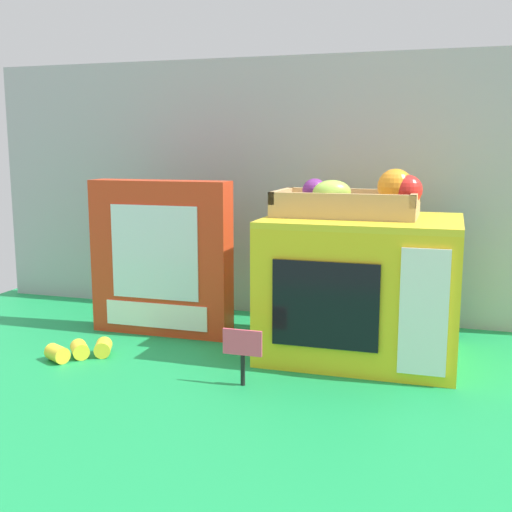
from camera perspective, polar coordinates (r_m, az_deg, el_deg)
ground_plane at (r=1.33m, az=0.91°, el=-8.10°), size 1.70×1.70×0.00m
display_back_panel at (r=1.54m, az=3.85°, el=5.99°), size 1.61×0.03×0.62m
toy_microwave at (r=1.27m, az=9.39°, el=-2.74°), size 0.37×0.29×0.27m
food_groups_crate at (r=1.26m, az=8.90°, el=4.90°), size 0.28×0.16×0.09m
cookie_set_box at (r=1.41m, az=-8.47°, el=-0.19°), size 0.31×0.07×0.34m
price_sign at (r=1.11m, az=-1.22°, el=-8.25°), size 0.07×0.01×0.10m
loose_toy_banana at (r=1.31m, az=-15.41°, el=-8.11°), size 0.12×0.11×0.03m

